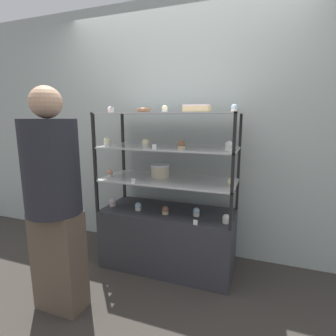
% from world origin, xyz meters
% --- Properties ---
extents(ground_plane, '(20.00, 20.00, 0.00)m').
position_xyz_m(ground_plane, '(0.00, 0.00, 0.00)').
color(ground_plane, '#38332D').
extents(back_wall, '(8.00, 0.05, 2.60)m').
position_xyz_m(back_wall, '(0.00, 0.42, 1.30)').
color(back_wall, '#A8B2AD').
rests_on(back_wall, ground_plane).
extents(display_base, '(1.25, 0.54, 0.57)m').
position_xyz_m(display_base, '(0.00, 0.00, 0.28)').
color(display_base, '#333338').
rests_on(display_base, ground_plane).
extents(display_riser_lower, '(1.25, 0.54, 0.30)m').
position_xyz_m(display_riser_lower, '(0.00, 0.00, 0.86)').
color(display_riser_lower, black).
rests_on(display_riser_lower, display_base).
extents(display_riser_middle, '(1.25, 0.54, 0.30)m').
position_xyz_m(display_riser_middle, '(0.00, 0.00, 1.16)').
color(display_riser_middle, black).
rests_on(display_riser_middle, display_riser_lower).
extents(display_riser_upper, '(1.25, 0.54, 0.30)m').
position_xyz_m(display_riser_upper, '(0.00, 0.00, 1.46)').
color(display_riser_upper, black).
rests_on(display_riser_upper, display_riser_middle).
extents(layer_cake_centerpiece, '(0.18, 0.18, 0.12)m').
position_xyz_m(layer_cake_centerpiece, '(-0.10, 0.07, 0.94)').
color(layer_cake_centerpiece, beige).
rests_on(layer_cake_centerpiece, display_riser_lower).
extents(sheet_cake_frosted, '(0.22, 0.18, 0.06)m').
position_xyz_m(sheet_cake_frosted, '(0.26, 0.02, 1.51)').
color(sheet_cake_frosted, '#DBBC84').
rests_on(sheet_cake_frosted, display_riser_upper).
extents(cupcake_0, '(0.06, 0.06, 0.08)m').
position_xyz_m(cupcake_0, '(-0.56, -0.07, 0.61)').
color(cupcake_0, beige).
rests_on(cupcake_0, display_base).
extents(cupcake_1, '(0.06, 0.06, 0.08)m').
position_xyz_m(cupcake_1, '(-0.27, -0.09, 0.61)').
color(cupcake_1, white).
rests_on(cupcake_1, display_base).
extents(cupcake_2, '(0.06, 0.06, 0.08)m').
position_xyz_m(cupcake_2, '(0.01, -0.10, 0.61)').
color(cupcake_2, '#CCB28C').
rests_on(cupcake_2, display_base).
extents(cupcake_3, '(0.06, 0.06, 0.08)m').
position_xyz_m(cupcake_3, '(0.29, -0.05, 0.61)').
color(cupcake_3, white).
rests_on(cupcake_3, display_base).
extents(cupcake_4, '(0.06, 0.06, 0.08)m').
position_xyz_m(cupcake_4, '(0.56, -0.12, 0.61)').
color(cupcake_4, beige).
rests_on(cupcake_4, display_base).
extents(price_tag_0, '(0.04, 0.00, 0.04)m').
position_xyz_m(price_tag_0, '(0.33, -0.25, 0.59)').
color(price_tag_0, white).
rests_on(price_tag_0, display_base).
extents(cupcake_5, '(0.05, 0.05, 0.07)m').
position_xyz_m(cupcake_5, '(-0.57, -0.08, 0.91)').
color(cupcake_5, beige).
rests_on(cupcake_5, display_riser_lower).
extents(cupcake_6, '(0.05, 0.05, 0.07)m').
position_xyz_m(cupcake_6, '(0.58, -0.06, 0.91)').
color(cupcake_6, '#CCB28C').
rests_on(cupcake_6, display_riser_lower).
extents(price_tag_1, '(0.04, 0.00, 0.04)m').
position_xyz_m(price_tag_1, '(-0.23, -0.25, 0.90)').
color(price_tag_1, white).
rests_on(price_tag_1, display_riser_lower).
extents(cupcake_7, '(0.06, 0.06, 0.08)m').
position_xyz_m(cupcake_7, '(-0.55, -0.14, 1.21)').
color(cupcake_7, white).
rests_on(cupcake_7, display_riser_middle).
extents(cupcake_8, '(0.06, 0.06, 0.08)m').
position_xyz_m(cupcake_8, '(-0.18, -0.10, 1.21)').
color(cupcake_8, beige).
rests_on(cupcake_8, display_riser_middle).
extents(cupcake_9, '(0.06, 0.06, 0.08)m').
position_xyz_m(cupcake_9, '(0.17, -0.15, 1.21)').
color(cupcake_9, '#CCB28C').
rests_on(cupcake_9, display_riser_middle).
extents(cupcake_10, '(0.06, 0.06, 0.08)m').
position_xyz_m(cupcake_10, '(0.56, -0.10, 1.21)').
color(cupcake_10, white).
rests_on(cupcake_10, display_riser_middle).
extents(price_tag_2, '(0.04, 0.00, 0.04)m').
position_xyz_m(price_tag_2, '(-0.03, -0.25, 1.20)').
color(price_tag_2, white).
rests_on(price_tag_2, display_riser_middle).
extents(cupcake_11, '(0.05, 0.05, 0.06)m').
position_xyz_m(cupcake_11, '(-0.57, -0.04, 1.51)').
color(cupcake_11, '#CCB28C').
rests_on(cupcake_11, display_riser_upper).
extents(cupcake_12, '(0.05, 0.05, 0.06)m').
position_xyz_m(cupcake_12, '(0.01, -0.10, 1.51)').
color(cupcake_12, white).
rests_on(cupcake_12, display_riser_upper).
extents(cupcake_13, '(0.05, 0.05, 0.06)m').
position_xyz_m(cupcake_13, '(0.58, -0.11, 1.51)').
color(cupcake_13, beige).
rests_on(cupcake_13, display_riser_upper).
extents(price_tag_3, '(0.04, 0.00, 0.04)m').
position_xyz_m(price_tag_3, '(-0.42, -0.25, 1.50)').
color(price_tag_3, white).
rests_on(price_tag_3, display_riser_upper).
extents(donut_glazed, '(0.13, 0.13, 0.04)m').
position_xyz_m(donut_glazed, '(-0.23, -0.01, 1.50)').
color(donut_glazed, brown).
rests_on(donut_glazed, display_riser_upper).
extents(customer_figure, '(0.38, 0.38, 1.65)m').
position_xyz_m(customer_figure, '(-0.57, -0.82, 0.88)').
color(customer_figure, brown).
rests_on(customer_figure, ground_plane).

